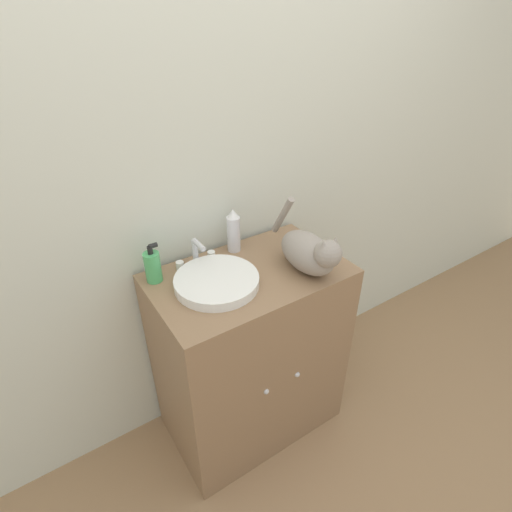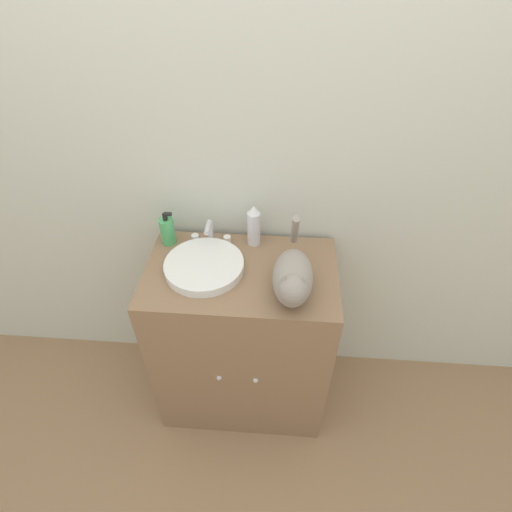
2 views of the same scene
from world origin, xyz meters
name	(u,v)px [view 2 (image 2 of 2)]	position (x,y,z in m)	size (l,w,h in m)	color
ground_plane	(240,432)	(0.00, 0.00, 0.00)	(8.00, 8.00, 0.00)	#997551
wall_back	(246,159)	(0.00, 0.52, 1.25)	(6.00, 0.05, 2.50)	silver
vanity_cabinet	(243,339)	(0.00, 0.24, 0.45)	(0.78, 0.49, 0.90)	#8C6B4C
sink_basin	(204,266)	(-0.15, 0.24, 0.92)	(0.32, 0.32, 0.04)	white
faucet	(210,234)	(-0.15, 0.40, 0.95)	(0.17, 0.10, 0.12)	silver
cat	(293,278)	(0.20, 0.13, 0.99)	(0.15, 0.40, 0.27)	gray
soap_bottle	(168,231)	(-0.33, 0.40, 0.96)	(0.06, 0.06, 0.16)	#4CB266
spray_bottle	(254,226)	(0.04, 0.42, 0.99)	(0.06, 0.06, 0.19)	silver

